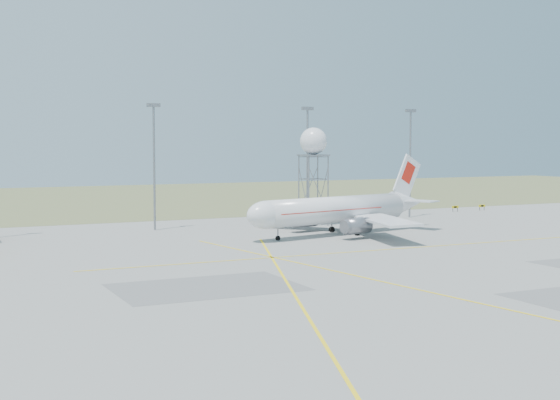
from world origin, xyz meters
name	(u,v)px	position (x,y,z in m)	size (l,w,h in m)	color
ground	(468,297)	(0.00, 0.00, 0.00)	(400.00, 400.00, 0.00)	#9B9C96
grass_strip	(109,199)	(0.00, 140.00, 0.01)	(400.00, 120.00, 0.03)	#596B3B
mast_b	(154,156)	(-10.00, 66.00, 12.07)	(2.20, 0.50, 20.50)	gray
mast_c	(307,155)	(18.00, 66.00, 12.07)	(2.20, 0.50, 20.50)	gray
mast_d	(410,154)	(40.00, 66.00, 12.07)	(2.20, 0.50, 20.50)	gray
taxi_sign_near	(455,207)	(55.60, 72.00, 0.89)	(1.60, 0.17, 1.20)	black
taxi_sign_far	(482,206)	(62.60, 72.00, 0.89)	(1.60, 0.17, 1.20)	black
airliner_main	(338,210)	(13.61, 47.59, 3.77)	(35.93, 34.28, 12.32)	silver
radar_tower	(313,171)	(16.73, 61.39, 9.41)	(4.63, 4.63, 16.77)	gray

